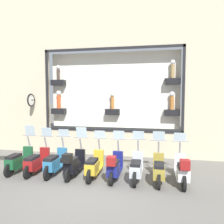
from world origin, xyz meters
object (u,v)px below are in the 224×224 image
object	(u,v)px
scooter_green_8	(18,160)
scooter_navy_3	(115,166)
scooter_silver_2	(136,168)
scooter_olive_1	(159,170)
scooter_yellow_4	(94,165)
scooter_white_0	(182,170)
scooter_red_7	(36,162)
scooter_black_5	(74,164)
scooter_teal_6	(55,163)

from	to	relation	value
scooter_green_8	scooter_navy_3	bearing A→B (deg)	-91.09
scooter_silver_2	scooter_navy_3	distance (m)	0.74
scooter_olive_1	scooter_green_8	xyz separation A→B (m)	(0.00, 5.17, 0.01)
scooter_olive_1	scooter_yellow_4	xyz separation A→B (m)	(-0.00, 2.22, 0.00)
scooter_white_0	scooter_red_7	size ratio (longest dim) A/B	1.00
scooter_yellow_4	scooter_green_8	distance (m)	2.95
scooter_yellow_4	scooter_black_5	bearing A→B (deg)	94.81
scooter_teal_6	scooter_green_8	world-z (taller)	scooter_green_8
scooter_white_0	scooter_red_7	xyz separation A→B (m)	(0.06, 5.17, -0.05)
scooter_red_7	scooter_silver_2	bearing A→B (deg)	-89.97
scooter_black_5	scooter_green_8	distance (m)	2.22
scooter_yellow_4	scooter_silver_2	bearing A→B (deg)	-89.91
scooter_navy_3	scooter_yellow_4	xyz separation A→B (m)	(0.07, 0.74, -0.03)
scooter_olive_1	scooter_black_5	world-z (taller)	scooter_black_5
scooter_olive_1	scooter_black_5	xyz separation A→B (m)	(-0.06, 2.95, 0.04)
scooter_white_0	scooter_silver_2	distance (m)	1.48
scooter_black_5	scooter_red_7	bearing A→B (deg)	87.58
scooter_white_0	scooter_olive_1	distance (m)	0.74
scooter_red_7	scooter_green_8	bearing A→B (deg)	89.74
scooter_silver_2	scooter_navy_3	size ratio (longest dim) A/B	1.01
scooter_yellow_4	scooter_black_5	size ratio (longest dim) A/B	1.00
scooter_olive_1	scooter_green_8	size ratio (longest dim) A/B	1.00
scooter_silver_2	scooter_green_8	bearing A→B (deg)	89.98
scooter_navy_3	scooter_yellow_4	distance (m)	0.74
scooter_red_7	scooter_green_8	world-z (taller)	scooter_green_8
scooter_green_8	scooter_silver_2	bearing A→B (deg)	-90.02
scooter_white_0	scooter_navy_3	distance (m)	2.22
scooter_white_0	scooter_olive_1	size ratio (longest dim) A/B	1.00
scooter_navy_3	scooter_silver_2	bearing A→B (deg)	-84.66
scooter_navy_3	scooter_teal_6	distance (m)	2.22
scooter_silver_2	scooter_teal_6	world-z (taller)	scooter_silver_2
scooter_navy_3	scooter_yellow_4	world-z (taller)	scooter_navy_3
scooter_silver_2	scooter_black_5	world-z (taller)	scooter_black_5
scooter_red_7	scooter_green_8	xyz separation A→B (m)	(0.00, 0.74, 0.01)
scooter_navy_3	scooter_teal_6	size ratio (longest dim) A/B	0.99
scooter_white_0	scooter_teal_6	size ratio (longest dim) A/B	1.00
scooter_white_0	scooter_yellow_4	xyz separation A→B (m)	(0.06, 2.95, -0.04)
scooter_white_0	scooter_green_8	distance (m)	5.91
scooter_green_8	scooter_white_0	bearing A→B (deg)	-90.64
scooter_teal_6	scooter_green_8	bearing A→B (deg)	89.96
scooter_olive_1	scooter_green_8	world-z (taller)	scooter_green_8
scooter_navy_3	scooter_green_8	world-z (taller)	scooter_green_8
scooter_olive_1	scooter_teal_6	xyz separation A→B (m)	(0.00, 3.69, 0.01)
scooter_black_5	scooter_green_8	bearing A→B (deg)	88.30
scooter_black_5	scooter_navy_3	bearing A→B (deg)	-90.17
scooter_black_5	scooter_green_8	world-z (taller)	scooter_green_8
scooter_silver_2	scooter_navy_3	world-z (taller)	scooter_silver_2
scooter_green_8	scooter_yellow_4	bearing A→B (deg)	-90.07
scooter_white_0	scooter_teal_6	distance (m)	4.43
scooter_silver_2	scooter_navy_3	bearing A→B (deg)	95.34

